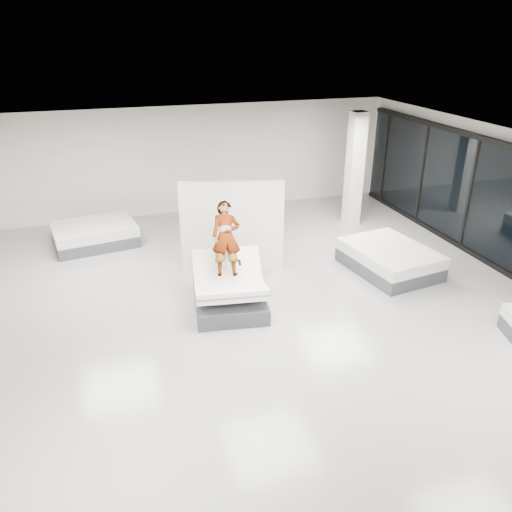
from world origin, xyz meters
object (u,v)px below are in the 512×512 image
hero_bed (229,290)px  person (227,248)px  flat_bed_left_far (95,234)px  column (354,170)px  flat_bed_right_far (389,259)px  divider_panel (232,227)px  remote (240,263)px

hero_bed → person: (0.05, 0.31, 0.81)m
hero_bed → flat_bed_left_far: size_ratio=0.91×
person → column: bearing=43.8°
flat_bed_right_far → column: size_ratio=0.73×
hero_bed → person: bearing=81.6°
person → divider_panel: size_ratio=0.68×
column → flat_bed_left_far: bearing=174.9°
hero_bed → remote: (0.21, -0.07, 0.63)m
divider_panel → flat_bed_left_far: divider_panel is taller
flat_bed_right_far → remote: bearing=-171.9°
hero_bed → divider_panel: (0.52, 1.65, 0.72)m
divider_panel → flat_bed_left_far: size_ratio=1.05×
hero_bed → divider_panel: bearing=72.4°
person → divider_panel: 1.42m
hero_bed → remote: hero_bed is taller
remote → hero_bed: bearing=171.3°
hero_bed → flat_bed_left_far: (-2.56, 4.19, -0.08)m
person → flat_bed_right_far: (3.96, 0.16, -0.88)m
hero_bed → flat_bed_right_far: hero_bed is taller
flat_bed_right_far → flat_bed_left_far: 7.54m
divider_panel → column: bearing=39.4°
hero_bed → column: bearing=37.7°
divider_panel → column: (4.07, 1.90, 0.52)m
person → column: (4.55, 3.24, 0.43)m
hero_bed → flat_bed_right_far: bearing=6.8°
flat_bed_left_far → person: bearing=-56.1°
person → remote: person is taller
remote → flat_bed_right_far: (3.79, 0.54, -0.69)m
flat_bed_right_far → flat_bed_left_far: size_ratio=1.03×
flat_bed_left_far → hero_bed: bearing=-58.6°
flat_bed_left_far → remote: bearing=-56.9°
person → flat_bed_left_far: (-2.60, 3.87, -0.89)m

